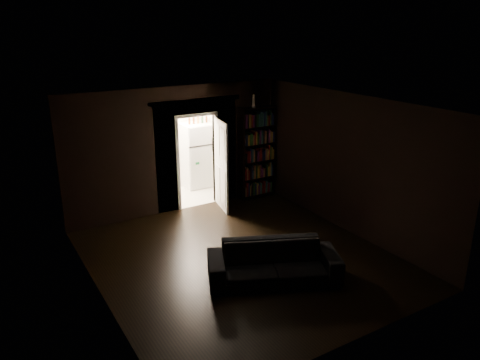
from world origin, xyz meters
name	(u,v)px	position (x,y,z in m)	size (l,w,h in m)	color
ground	(241,259)	(0.00, 0.00, 0.00)	(5.50, 5.50, 0.00)	black
room_walls	(211,156)	(-0.01, 1.07, 1.68)	(5.02, 5.61, 2.84)	black
kitchen_alcove	(177,145)	(0.50, 3.87, 1.21)	(2.20, 1.80, 2.60)	beige
sofa	(274,257)	(0.09, -0.88, 0.42)	(2.16, 0.93, 0.83)	black
bookshelf	(257,153)	(2.00, 2.59, 1.10)	(0.90, 0.32, 2.20)	black
refrigerator	(197,155)	(1.10, 4.03, 0.82)	(0.74, 0.68, 1.65)	silver
door	(221,166)	(0.88, 2.31, 1.02)	(0.85, 0.05, 2.05)	white
figurine	(254,101)	(1.88, 2.56, 2.35)	(0.10, 0.10, 0.31)	white
bottles	(198,119)	(1.15, 4.00, 1.77)	(0.57, 0.07, 0.23)	black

